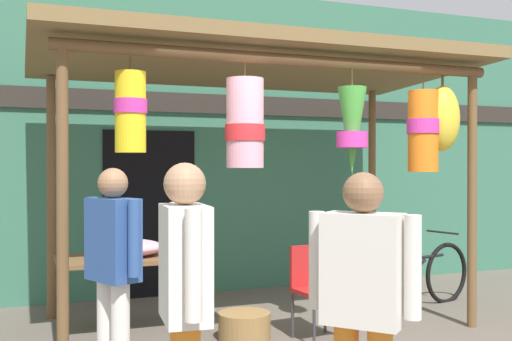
% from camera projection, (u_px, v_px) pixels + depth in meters
% --- Properties ---
extents(shop_facade, '(10.91, 0.29, 3.78)m').
position_uv_depth(shop_facade, '(210.00, 141.00, 7.75)').
color(shop_facade, '#387056').
rests_on(shop_facade, ground_plane).
extents(market_stall_canopy, '(4.33, 2.33, 2.72)m').
position_uv_depth(market_stall_canopy, '(270.00, 81.00, 6.00)').
color(market_stall_canopy, brown).
rests_on(market_stall_canopy, ground_plane).
extents(display_table, '(1.26, 0.75, 0.72)m').
position_uv_depth(display_table, '(126.00, 264.00, 5.77)').
color(display_table, brown).
rests_on(display_table, ground_plane).
extents(flower_heap_on_table, '(0.70, 0.49, 0.17)m').
position_uv_depth(flower_heap_on_table, '(127.00, 248.00, 5.74)').
color(flower_heap_on_table, pink).
rests_on(flower_heap_on_table, display_table).
extents(folding_chair, '(0.44, 0.44, 0.84)m').
position_uv_depth(folding_chair, '(315.00, 283.00, 5.60)').
color(folding_chair, '#AD1E1E').
rests_on(folding_chair, ground_plane).
extents(wicker_basket_by_table, '(0.47, 0.47, 0.25)m').
position_uv_depth(wicker_basket_by_table, '(244.00, 326.00, 5.54)').
color(wicker_basket_by_table, olive).
rests_on(wicker_basket_by_table, ground_plane).
extents(parked_bicycle, '(1.71, 0.56, 0.92)m').
position_uv_depth(parked_bicycle, '(416.00, 276.00, 6.80)').
color(parked_bicycle, black).
rests_on(parked_bicycle, ground_plane).
extents(vendor_in_orange, '(0.26, 0.59, 1.60)m').
position_uv_depth(vendor_in_orange, '(185.00, 291.00, 3.12)').
color(vendor_in_orange, orange).
rests_on(vendor_in_orange, ground_plane).
extents(customer_foreground, '(0.37, 0.55, 1.56)m').
position_uv_depth(customer_foreground, '(113.00, 260.00, 4.30)').
color(customer_foreground, silver).
rests_on(customer_foreground, ground_plane).
extents(shopper_by_bananas, '(0.43, 0.47, 1.55)m').
position_uv_depth(shopper_by_bananas, '(363.00, 297.00, 3.14)').
color(shopper_by_bananas, orange).
rests_on(shopper_by_bananas, ground_plane).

